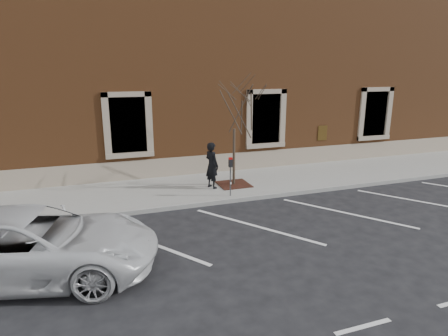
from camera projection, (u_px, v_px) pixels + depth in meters
name	position (u px, v px, depth m)	size (l,w,h in m)	color
ground	(230.00, 202.00, 13.15)	(120.00, 120.00, 0.00)	#28282B
sidewalk_near	(214.00, 186.00, 14.73)	(40.00, 3.50, 0.15)	#9D9B94
curb_near	(230.00, 201.00, 13.09)	(40.00, 0.12, 0.15)	#9E9E99
parking_stripes	(255.00, 226.00, 11.14)	(28.00, 4.40, 0.01)	silver
building_civic	(178.00, 80.00, 19.21)	(40.00, 8.62, 8.00)	brown
man	(212.00, 165.00, 14.09)	(0.64, 0.42, 1.76)	black
parking_meter	(230.00, 169.00, 13.13)	(0.13, 0.10, 1.40)	#595B60
tree_grate	(234.00, 184.00, 14.68)	(1.19, 1.19, 0.03)	#421B15
sapling	(234.00, 113.00, 13.97)	(2.41, 2.41, 4.02)	#493C2C
white_truck	(31.00, 245.00, 8.26)	(2.55, 5.53, 1.54)	silver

